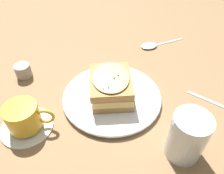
{
  "coord_description": "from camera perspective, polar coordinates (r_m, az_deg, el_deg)",
  "views": [
    {
      "loc": [
        0.32,
        -0.3,
        0.44
      ],
      "look_at": [
        0.01,
        -0.02,
        0.04
      ],
      "focal_mm": 35.0,
      "sensor_mm": 36.0,
      "label": 1
    }
  ],
  "objects": [
    {
      "name": "water_glass",
      "position": [
        0.48,
        19.05,
        -12.17
      ],
      "size": [
        0.08,
        0.08,
        0.11
      ],
      "primitive_type": "cylinder",
      "color": "silver",
      "rests_on": "ground_plane"
    },
    {
      "name": "condiment_pot",
      "position": [
        0.71,
        -22.17,
        3.91
      ],
      "size": [
        0.05,
        0.05,
        0.04
      ],
      "primitive_type": "cylinder",
      "color": "gray",
      "rests_on": "ground_plane"
    },
    {
      "name": "spoon",
      "position": [
        0.82,
        10.26,
        10.68
      ],
      "size": [
        0.08,
        0.17,
        0.01
      ],
      "rotation": [
        0.0,
        0.0,
        2.8
      ],
      "color": "silver",
      "rests_on": "ground_plane"
    },
    {
      "name": "sandwich",
      "position": [
        0.57,
        -0.14,
        0.31
      ],
      "size": [
        0.17,
        0.17,
        0.07
      ],
      "rotation": [
        0.0,
        0.0,
        5.61
      ],
      "color": "#B2844C",
      "rests_on": "dinner_plate"
    },
    {
      "name": "ground_plane",
      "position": [
        0.61,
        0.75,
        -1.83
      ],
      "size": [
        2.4,
        2.4,
        0.0
      ],
      "primitive_type": "plane",
      "color": "olive"
    },
    {
      "name": "teacup_with_saucer",
      "position": [
        0.55,
        -21.91,
        -7.75
      ],
      "size": [
        0.12,
        0.12,
        0.07
      ],
      "rotation": [
        0.0,
        0.0,
        0.85
      ],
      "color": "silver",
      "rests_on": "ground_plane"
    },
    {
      "name": "dinner_plate",
      "position": [
        0.6,
        0.0,
        -2.48
      ],
      "size": [
        0.27,
        0.27,
        0.02
      ],
      "color": "white",
      "rests_on": "ground_plane"
    }
  ]
}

